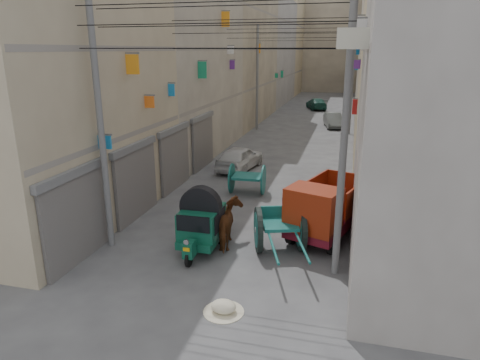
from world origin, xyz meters
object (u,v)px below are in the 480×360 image
(tonga_cart, at_px, (280,228))
(distant_car_green, at_px, (316,104))
(distant_car_white, at_px, (240,158))
(distant_car_grey, at_px, (333,120))
(feed_sack, at_px, (224,306))
(horse, at_px, (230,224))
(second_cart, at_px, (247,178))
(auto_rickshaw, at_px, (201,222))
(mini_truck, at_px, (323,213))

(tonga_cart, relative_size, distant_car_green, 0.85)
(distant_car_white, relative_size, distant_car_grey, 1.06)
(tonga_cart, xyz_separation_m, feed_sack, (-0.75, -3.69, -0.60))
(distant_car_grey, bearing_deg, feed_sack, -103.85)
(horse, bearing_deg, second_cart, -94.94)
(tonga_cart, distance_m, distant_car_grey, 23.65)
(tonga_cart, bearing_deg, auto_rickshaw, 174.68)
(second_cart, xyz_separation_m, distant_car_green, (0.50, 29.32, -0.12))
(mini_truck, distance_m, distant_car_green, 33.61)
(feed_sack, height_order, horse, horse)
(feed_sack, bearing_deg, mini_truck, 67.42)
(auto_rickshaw, bearing_deg, distant_car_grey, 82.53)
(horse, relative_size, distant_car_white, 0.47)
(mini_truck, relative_size, distant_car_white, 1.07)
(mini_truck, height_order, horse, mini_truck)
(mini_truck, xyz_separation_m, distant_car_white, (-4.93, 7.95, -0.35))
(distant_car_white, bearing_deg, distant_car_green, -85.16)
(feed_sack, distance_m, distant_car_white, 13.11)
(auto_rickshaw, distance_m, feed_sack, 3.63)
(mini_truck, height_order, distant_car_green, mini_truck)
(second_cart, bearing_deg, auto_rickshaw, -94.24)
(horse, bearing_deg, feed_sack, 90.81)
(second_cart, bearing_deg, distant_car_green, 85.55)
(auto_rickshaw, bearing_deg, horse, 34.85)
(second_cart, relative_size, distant_car_white, 0.42)
(feed_sack, relative_size, distant_car_grey, 0.18)
(mini_truck, relative_size, horse, 2.29)
(tonga_cart, relative_size, horse, 1.96)
(feed_sack, relative_size, distant_car_green, 0.15)
(distant_car_green, bearing_deg, second_cart, 71.77)
(mini_truck, bearing_deg, horse, -139.81)
(horse, bearing_deg, distant_car_white, -89.90)
(mini_truck, bearing_deg, feed_sack, -93.86)
(horse, bearing_deg, distant_car_grey, -107.69)
(auto_rickshaw, distance_m, horse, 0.99)
(feed_sack, height_order, distant_car_grey, distant_car_grey)
(distant_car_white, bearing_deg, distant_car_grey, -96.96)
(tonga_cart, distance_m, distant_car_white, 9.80)
(horse, xyz_separation_m, distant_car_white, (-2.05, 9.08, -0.10))
(distant_car_white, height_order, distant_car_grey, distant_car_white)
(auto_rickshaw, relative_size, distant_car_white, 0.62)
(mini_truck, relative_size, distant_car_green, 0.99)
(auto_rickshaw, relative_size, distant_car_grey, 0.66)
(mini_truck, distance_m, distant_car_white, 9.36)
(tonga_cart, xyz_separation_m, mini_truck, (1.26, 1.13, 0.23))
(auto_rickshaw, distance_m, tonga_cart, 2.49)
(auto_rickshaw, xyz_separation_m, distant_car_white, (-1.26, 9.65, -0.31))
(tonga_cart, relative_size, second_cart, 2.17)
(auto_rickshaw, height_order, horse, auto_rickshaw)
(distant_car_white, distance_m, distant_car_grey, 15.14)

